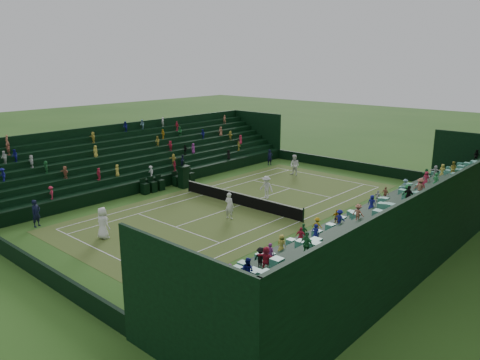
{
  "coord_description": "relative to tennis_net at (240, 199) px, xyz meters",
  "views": [
    {
      "loc": [
        22.66,
        -25.21,
        10.8
      ],
      "look_at": [
        0.0,
        0.0,
        2.0
      ],
      "focal_mm": 35.0,
      "sensor_mm": 36.0,
      "label": 1
    }
  ],
  "objects": [
    {
      "name": "courtside_chairs",
      "position": [
        -7.91,
        -0.42,
        -0.04
      ],
      "size": [
        0.59,
        5.56,
        1.29
      ],
      "color": "black",
      "rests_on": "ground"
    },
    {
      "name": "player_near_west",
      "position": [
        -1.8,
        -10.65,
        0.48
      ],
      "size": [
        1.04,
        0.74,
        2.01
      ],
      "primitive_type": "imported",
      "rotation": [
        0.0,
        0.0,
        3.24
      ],
      "color": "white",
      "rests_on": "ground"
    },
    {
      "name": "ground",
      "position": [
        0.0,
        0.0,
        -0.53
      ],
      "size": [
        160.0,
        160.0,
        0.0
      ],
      "primitive_type": "plane",
      "color": "#2C591C",
      "rests_on": "ground"
    },
    {
      "name": "perimeter_wall_south",
      "position": [
        0.0,
        -15.88,
        -0.03
      ],
      "size": [
        17.17,
        0.2,
        1.0
      ],
      "primitive_type": "cube",
      "color": "black",
      "rests_on": "ground"
    },
    {
      "name": "tennis_net",
      "position": [
        0.0,
        0.0,
        0.0
      ],
      "size": [
        11.67,
        0.1,
        1.06
      ],
      "color": "black",
      "rests_on": "ground"
    },
    {
      "name": "south_grandstand",
      "position": [
        -12.66,
        0.0,
        1.02
      ],
      "size": [
        6.6,
        32.0,
        4.9
      ],
      "color": "black",
      "rests_on": "ground"
    },
    {
      "name": "north_grandstand",
      "position": [
        12.66,
        0.0,
        1.02
      ],
      "size": [
        6.6,
        32.0,
        4.9
      ],
      "color": "black",
      "rests_on": "ground"
    },
    {
      "name": "player_far_west",
      "position": [
        -2.46,
        10.53,
        0.46
      ],
      "size": [
        0.97,
        0.76,
        1.98
      ],
      "primitive_type": "imported",
      "rotation": [
        0.0,
        0.0,
        -0.01
      ],
      "color": "white",
      "rests_on": "ground"
    },
    {
      "name": "player_far_east",
      "position": [
        0.29,
        2.82,
        0.39
      ],
      "size": [
        1.25,
        0.8,
        1.83
      ],
      "primitive_type": "imported",
      "rotation": [
        0.0,
        0.0,
        0.11
      ],
      "color": "white",
      "rests_on": "ground"
    },
    {
      "name": "court_surface",
      "position": [
        0.0,
        0.0,
        -0.52
      ],
      "size": [
        12.97,
        26.77,
        0.01
      ],
      "primitive_type": "cube",
      "color": "#3F7025",
      "rests_on": "ground"
    },
    {
      "name": "umpire_chair",
      "position": [
        -7.01,
        0.51,
        0.71
      ],
      "size": [
        0.92,
        0.92,
        2.89
      ],
      "color": "black",
      "rests_on": "ground"
    },
    {
      "name": "line_judge_south",
      "position": [
        -6.96,
        -12.43,
        0.39
      ],
      "size": [
        0.63,
        0.78,
        1.84
      ],
      "primitive_type": "imported",
      "rotation": [
        0.0,
        0.0,
        1.9
      ],
      "color": "black",
      "rests_on": "ground"
    },
    {
      "name": "perimeter_wall_west",
      "position": [
        -8.48,
        0.0,
        -0.03
      ],
      "size": [
        0.2,
        31.77,
        1.0
      ],
      "primitive_type": "cube",
      "color": "black",
      "rests_on": "ground"
    },
    {
      "name": "perimeter_wall_north",
      "position": [
        0.0,
        15.88,
        -0.03
      ],
      "size": [
        17.17,
        0.2,
        1.0
      ],
      "primitive_type": "cube",
      "color": "black",
      "rests_on": "ground"
    },
    {
      "name": "player_near_east",
      "position": [
        1.5,
        -2.77,
        0.43
      ],
      "size": [
        0.76,
        0.56,
        1.91
      ],
      "primitive_type": "imported",
      "rotation": [
        0.0,
        0.0,
        3.3
      ],
      "color": "white",
      "rests_on": "ground"
    },
    {
      "name": "perimeter_wall_east",
      "position": [
        8.48,
        0.0,
        -0.03
      ],
      "size": [
        0.2,
        31.77,
        1.0
      ],
      "primitive_type": "cube",
      "color": "black",
      "rests_on": "ground"
    },
    {
      "name": "line_judge_north",
      "position": [
        -7.04,
        12.5,
        0.29
      ],
      "size": [
        0.59,
        0.7,
        1.64
      ],
      "primitive_type": "imported",
      "rotation": [
        0.0,
        0.0,
        1.18
      ],
      "color": "black",
      "rests_on": "ground"
    }
  ]
}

